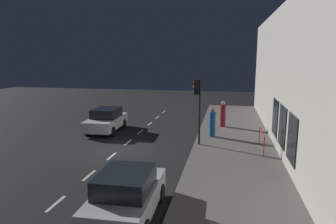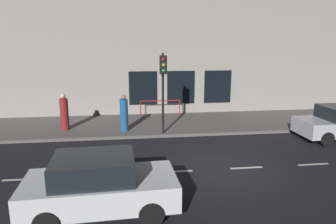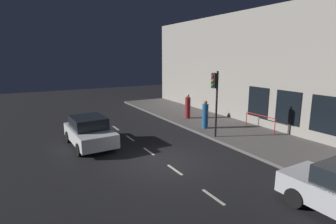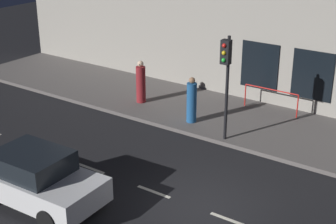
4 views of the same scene
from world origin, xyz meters
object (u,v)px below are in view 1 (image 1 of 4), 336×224
(parked_car_1, at_px, (127,194))
(pedestrian_1, at_px, (223,115))
(pedestrian_0, at_px, (212,123))
(parked_car_0, at_px, (106,120))
(traffic_light, at_px, (198,96))

(parked_car_1, xyz_separation_m, pedestrian_1, (2.76, 12.93, 0.21))
(pedestrian_1, bearing_deg, pedestrian_0, 164.29)
(parked_car_0, relative_size, parked_car_1, 1.05)
(traffic_light, height_order, parked_car_0, traffic_light)
(parked_car_0, height_order, parked_car_1, same)
(pedestrian_0, height_order, pedestrian_1, pedestrian_1)
(parked_car_1, distance_m, pedestrian_0, 10.22)
(parked_car_1, distance_m, pedestrian_1, 13.23)
(pedestrian_0, bearing_deg, parked_car_1, 124.04)
(traffic_light, xyz_separation_m, parked_car_1, (-1.40, -8.13, -2.12))
(parked_car_0, distance_m, parked_car_1, 11.76)
(pedestrian_0, relative_size, pedestrian_1, 0.99)
(parked_car_1, height_order, pedestrian_0, pedestrian_0)
(parked_car_0, height_order, pedestrian_1, pedestrian_1)
(traffic_light, distance_m, pedestrian_0, 2.78)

